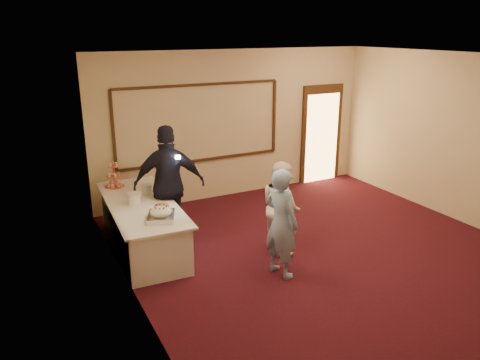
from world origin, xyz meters
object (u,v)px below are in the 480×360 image
cupcake_stand (114,177)px  plate_stack_b (147,189)px  tart (162,207)px  pavlova_tray (161,213)px  plate_stack_a (135,199)px  guest (169,185)px  man (281,223)px  woman (281,206)px  buffet_table (142,225)px

cupcake_stand → plate_stack_b: bearing=-55.5°
tart → pavlova_tray: bearing=-109.1°
tart → plate_stack_a: bearing=130.1°
plate_stack_b → tart: (0.01, -0.77, -0.05)m
pavlova_tray → plate_stack_b: size_ratio=3.27×
plate_stack_a → guest: size_ratio=0.11×
plate_stack_a → plate_stack_b: bearing=51.8°
pavlova_tray → man: (1.43, -0.97, -0.06)m
pavlova_tray → tart: size_ratio=2.29×
pavlova_tray → guest: guest is taller
pavlova_tray → plate_stack_a: bearing=103.4°
plate_stack_a → woman: bearing=-27.0°
woman → guest: 1.83m
buffet_table → plate_stack_a: size_ratio=12.51×
cupcake_stand → woman: (2.13, -2.02, -0.22)m
tart → woman: (1.72, -0.66, -0.07)m
buffet_table → plate_stack_a: 0.48m
cupcake_stand → tart: (0.41, -1.36, -0.15)m
man → plate_stack_b: bearing=17.0°
woman → cupcake_stand: bearing=50.8°
man → guest: bearing=15.0°
plate_stack_b → guest: bearing=-49.1°
man → guest: 2.08m
plate_stack_a → cupcake_stand: bearing=95.4°
cupcake_stand → woman: woman is taller
tart → guest: (0.28, 0.44, 0.18)m
plate_stack_a → tart: bearing=-49.9°
plate_stack_b → woman: woman is taller
pavlova_tray → man: size_ratio=0.37×
buffet_table → tart: (0.22, -0.39, 0.41)m
tart → woman: bearing=-21.0°
plate_stack_a → tart: 0.50m
plate_stack_a → plate_stack_b: plate_stack_a is taller
plate_stack_b → man: (1.30, -2.13, -0.05)m
buffet_table → pavlova_tray: (0.08, -0.78, 0.46)m
man → buffet_table: bearing=26.5°
man → guest: size_ratio=0.81×
woman → guest: bearing=56.8°
pavlova_tray → woman: woman is taller
buffet_table → guest: (0.50, 0.05, 0.59)m
buffet_table → woman: woman is taller
pavlova_tray → man: bearing=-34.1°
cupcake_stand → guest: 1.15m
cupcake_stand → tart: size_ratio=1.90×
guest → tart: bearing=74.8°
cupcake_stand → plate_stack_a: bearing=-84.6°
tart → woman: woman is taller
woman → plate_stack_a: bearing=67.3°
tart → guest: bearing=57.9°
plate_stack_b → woman: (1.73, -1.43, -0.12)m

